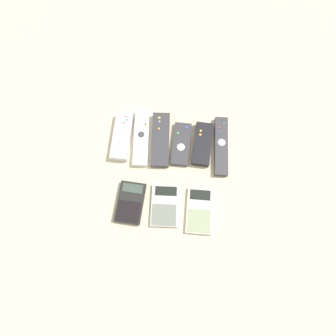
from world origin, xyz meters
name	(u,v)px	position (x,y,z in m)	size (l,w,h in m)	color
ground_plane	(167,178)	(0.00, 0.00, 0.00)	(3.00, 3.00, 0.00)	beige
remote_0	(122,137)	(-0.17, 0.13, 0.01)	(0.06, 0.17, 0.03)	silver
remote_1	(141,138)	(-0.10, 0.14, 0.01)	(0.06, 0.21, 0.02)	white
remote_2	(161,140)	(-0.03, 0.13, 0.01)	(0.07, 0.20, 0.02)	#333338
remote_3	(181,144)	(0.04, 0.12, 0.01)	(0.06, 0.16, 0.02)	#333338
remote_4	(202,144)	(0.11, 0.13, 0.01)	(0.07, 0.16, 0.03)	black
remote_5	(221,146)	(0.18, 0.13, 0.01)	(0.05, 0.21, 0.02)	#333338
calculator_0	(130,202)	(-0.11, -0.09, 0.01)	(0.09, 0.14, 0.02)	black
calculator_1	(165,205)	(0.00, -0.09, 0.01)	(0.09, 0.14, 0.01)	#B2B2B7
calculator_2	(199,211)	(0.11, -0.10, 0.01)	(0.08, 0.15, 0.01)	beige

